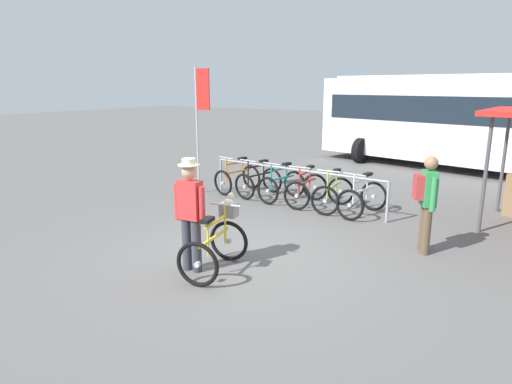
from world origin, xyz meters
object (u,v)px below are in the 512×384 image
racked_bike_teal (282,186)px  pedestrian_with_backpack (427,199)px  person_with_featured_bike (190,211)px  featured_bicycle (218,239)px  bus_distant (471,117)px  racked_bike_lime (333,194)px  racked_bike_white (362,199)px  banner_flag (201,107)px  racked_bike_black (259,182)px  racked_bike_red (306,190)px  racked_bike_orange (238,178)px

racked_bike_teal → pedestrian_with_backpack: pedestrian_with_backpack is taller
person_with_featured_bike → pedestrian_with_backpack: 3.84m
featured_bicycle → bus_distant: 11.18m
racked_bike_lime → racked_bike_teal: bearing=174.9°
racked_bike_white → bus_distant: 7.17m
racked_bike_lime → banner_flag: (-3.47, -0.35, 1.86)m
racked_bike_black → featured_bicycle: size_ratio=0.98×
racked_bike_red → racked_bike_teal: bearing=174.9°
bus_distant → featured_bicycle: bearing=-100.5°
racked_bike_black → featured_bicycle: (1.92, -4.23, 0.12)m
racked_bike_orange → racked_bike_lime: size_ratio=1.09×
racked_bike_red → racked_bike_white: 1.40m
racked_bike_red → bus_distant: (2.55, 6.82, 1.37)m
racked_bike_white → bus_distant: bearing=80.5°
racked_bike_teal → pedestrian_with_backpack: size_ratio=0.74×
racked_bike_orange → featured_bicycle: bearing=-58.7°
racked_bike_black → racked_bike_orange: bearing=174.9°
racked_bike_teal → racked_bike_black: bearing=174.9°
racked_bike_red → featured_bicycle: bearing=-82.7°
featured_bicycle → pedestrian_with_backpack: pedestrian_with_backpack is taller
racked_bike_orange → bus_distant: size_ratio=0.12×
racked_bike_red → featured_bicycle: 4.14m
person_with_featured_bike → racked_bike_orange: bearing=116.9°
banner_flag → racked_bike_black: bearing=21.3°
racked_bike_teal → bus_distant: 7.62m
racked_bike_lime → bus_distant: bearing=74.9°
racked_bike_lime → person_with_featured_bike: (-0.48, -4.28, 0.58)m
racked_bike_lime → pedestrian_with_backpack: pedestrian_with_backpack is taller
racked_bike_orange → featured_bicycle: size_ratio=0.99×
racked_bike_teal → racked_bike_lime: bearing=-5.1°
racked_bike_black → pedestrian_with_backpack: 4.79m
racked_bike_white → featured_bicycle: 4.08m
racked_bike_orange → racked_bike_lime: bearing=-5.1°
bus_distant → banner_flag: size_ratio=3.22×
racked_bike_black → person_with_featured_bike: bearing=-70.2°
racked_bike_lime → racked_bike_red: bearing=174.9°
featured_bicycle → bus_distant: size_ratio=0.12×
pedestrian_with_backpack → banner_flag: 6.05m
racked_bike_red → featured_bicycle: (0.52, -4.11, 0.12)m
racked_bike_teal → racked_bike_white: same height
racked_bike_red → person_with_featured_bike: bearing=-87.2°
racked_bike_orange → racked_bike_lime: same height
racked_bike_orange → person_with_featured_bike: size_ratio=0.71×
racked_bike_black → racked_bike_white: (2.79, -0.25, -0.00)m
racked_bike_black → racked_bike_lime: same height
banner_flag → racked_bike_lime: bearing=5.8°
racked_bike_red → pedestrian_with_backpack: (3.00, -1.70, 0.57)m
racked_bike_orange → racked_bike_teal: 1.40m
racked_bike_orange → bus_distant: bearing=55.0°
racked_bike_teal → racked_bike_red: size_ratio=1.08×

